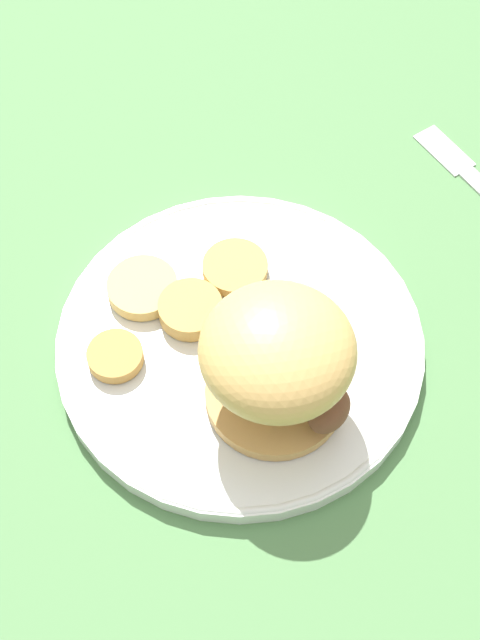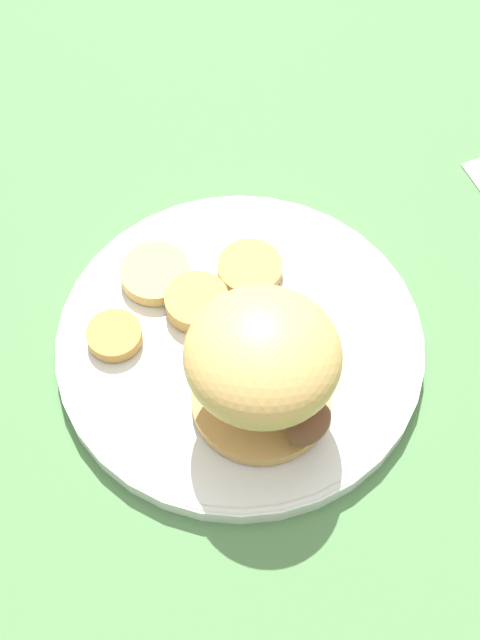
# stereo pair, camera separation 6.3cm
# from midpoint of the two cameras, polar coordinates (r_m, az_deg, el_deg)

# --- Properties ---
(ground_plane) EXTENTS (4.00, 4.00, 0.00)m
(ground_plane) POSITION_cam_midpoint_polar(r_m,az_deg,el_deg) (0.66, -2.70, -2.09)
(ground_plane) COLOR #4C7A47
(dinner_plate) EXTENTS (0.27, 0.27, 0.02)m
(dinner_plate) POSITION_cam_midpoint_polar(r_m,az_deg,el_deg) (0.66, -2.73, -1.70)
(dinner_plate) COLOR silver
(dinner_plate) RESTS_ON ground_plane
(sandwich) EXTENTS (0.11, 0.10, 0.10)m
(sandwich) POSITION_cam_midpoint_polar(r_m,az_deg,el_deg) (0.58, -0.56, -2.68)
(sandwich) COLOR tan
(sandwich) RESTS_ON dinner_plate
(potato_round_0) EXTENTS (0.05, 0.05, 0.01)m
(potato_round_0) POSITION_cam_midpoint_polar(r_m,az_deg,el_deg) (0.66, -5.92, 0.45)
(potato_round_0) COLOR tan
(potato_round_0) RESTS_ON dinner_plate
(potato_round_1) EXTENTS (0.05, 0.05, 0.01)m
(potato_round_1) POSITION_cam_midpoint_polar(r_m,az_deg,el_deg) (0.67, -8.92, 1.85)
(potato_round_1) COLOR #DBB766
(potato_round_1) RESTS_ON dinner_plate
(potato_round_2) EXTENTS (0.04, 0.04, 0.01)m
(potato_round_2) POSITION_cam_midpoint_polar(r_m,az_deg,el_deg) (0.65, -10.76, -2.51)
(potato_round_2) COLOR #BC8942
(potato_round_2) RESTS_ON dinner_plate
(potato_round_3) EXTENTS (0.05, 0.05, 0.01)m
(potato_round_3) POSITION_cam_midpoint_polar(r_m,az_deg,el_deg) (0.68, -2.96, 3.15)
(potato_round_3) COLOR tan
(potato_round_3) RESTS_ON dinner_plate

